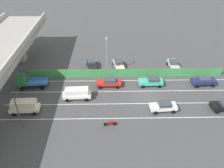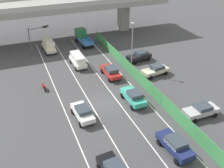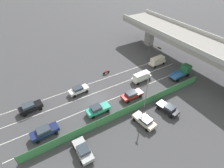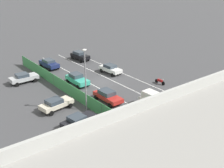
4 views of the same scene
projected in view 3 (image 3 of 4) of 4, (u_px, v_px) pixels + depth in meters
The scene contains 22 objects.
ground_plane at pixel (96, 99), 36.84m from camera, with size 300.00×300.00×0.00m, color #424244.
lane_line_left_edge at pixel (97, 81), 41.69m from camera, with size 0.14×42.17×0.01m, color silver.
lane_line_mid_left at pixel (105, 89), 39.30m from camera, with size 0.14×42.17×0.01m, color silver.
lane_line_mid_right at pixel (113, 99), 36.90m from camera, with size 0.14×42.17×0.01m, color silver.
lane_line_right_edge at pixel (123, 109), 34.51m from camera, with size 0.14×42.17×0.01m, color silver.
elevated_overpass at pixel (190, 42), 43.54m from camera, with size 44.70×9.76×8.23m.
green_fence at pixel (127, 110), 33.04m from camera, with size 0.10×38.27×1.82m.
car_sedan_navy at pixel (44, 131), 29.26m from camera, with size 2.22×4.61×1.65m.
car_van_white at pixel (142, 76), 41.13m from camera, with size 2.07×4.85×2.05m.
car_hatchback_white at pixel (79, 90), 37.80m from camera, with size 2.16×4.39×1.58m.
car_sedan_black at pixel (30, 107), 33.67m from camera, with size 2.32×4.39×1.71m.
car_sedan_red at pixel (132, 95), 36.55m from camera, with size 2.07×4.69×1.61m.
car_van_cream at pixel (157, 61), 46.58m from camera, with size 2.16×4.72×2.24m.
car_taxi_teal at pixel (98, 109), 33.26m from camera, with size 2.06×4.56×1.74m.
flatbed_truck_blue at pixel (183, 71), 42.53m from camera, with size 2.49×5.66×2.69m.
motorcycle at pixel (106, 72), 43.78m from camera, with size 0.60×1.95×0.93m.
parked_wagon_silver at pixel (83, 150), 26.62m from camera, with size 4.39×2.08×1.57m.
parked_sedan_cream at pixel (144, 120), 31.17m from camera, with size 4.57×2.55×1.56m.
parked_sedan_dark at pixel (168, 108), 33.46m from camera, with size 4.47×2.57×1.61m.
traffic_light at pixel (153, 50), 46.31m from camera, with size 3.69×0.89×5.07m.
street_lamp at pixel (147, 89), 31.80m from camera, with size 0.60×0.36×8.11m.
traffic_cone at pixel (107, 116), 32.73m from camera, with size 0.47×0.47×0.69m.
Camera 3 is at (25.00, -11.22, 25.04)m, focal length 28.61 mm.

